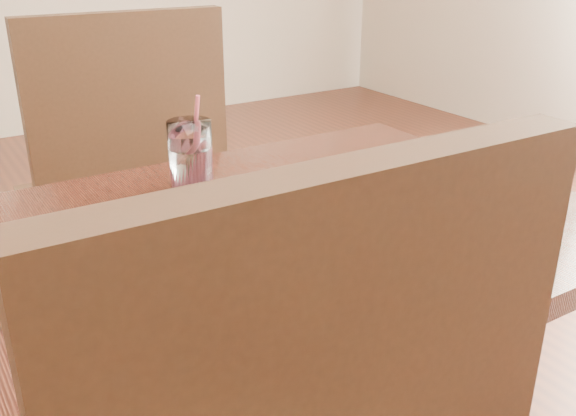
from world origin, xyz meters
TOP-DOWN VIEW (x-y plane):
  - table at (0.00, 0.00)m, footprint 1.20×0.80m
  - chair_far at (0.02, 0.75)m, footprint 0.50×0.50m
  - fries_plate at (0.01, -0.09)m, footprint 0.37×0.33m
  - loaded_fries at (0.01, -0.09)m, footprint 0.26×0.21m
  - napkin at (-0.27, -0.09)m, footprint 0.22×0.20m
  - cutlery at (-0.27, -0.09)m, footprint 0.20×0.09m
  - water_glass at (-0.01, 0.23)m, footprint 0.08×0.08m

SIDE VIEW (x-z plane):
  - chair_far at x=0.02m, z-range 0.07..1.11m
  - table at x=0.00m, z-range 0.30..1.05m
  - napkin at x=-0.27m, z-range 0.75..0.76m
  - fries_plate at x=0.01m, z-range 0.75..0.77m
  - cutlery at x=-0.27m, z-range 0.76..0.77m
  - water_glass at x=-0.01m, z-range 0.72..0.90m
  - loaded_fries at x=0.01m, z-range 0.77..0.85m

